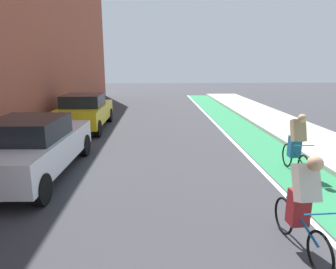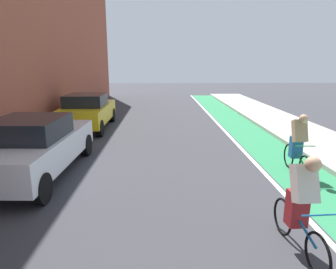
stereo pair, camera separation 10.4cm
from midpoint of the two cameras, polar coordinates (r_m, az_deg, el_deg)
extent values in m
plane|color=#38383D|center=(9.21, -0.52, -4.49)|extent=(71.26, 71.26, 0.00)
cube|color=#2D8451|center=(11.72, 17.00, -1.15)|extent=(1.60, 32.39, 0.00)
cube|color=white|center=(11.47, 12.73, -1.20)|extent=(0.12, 32.39, 0.00)
cube|color=#A8A59E|center=(12.53, 26.21, -0.72)|extent=(2.62, 32.39, 0.14)
cube|color=silver|center=(8.39, -23.61, -2.58)|extent=(1.94, 4.52, 0.70)
cube|color=black|center=(8.07, -24.61, 0.93)|extent=(1.65, 1.92, 0.55)
cylinder|color=black|center=(10.29, -23.94, -1.82)|extent=(0.24, 0.67, 0.66)
cylinder|color=black|center=(9.73, -15.02, -1.94)|extent=(0.24, 0.67, 0.66)
cylinder|color=black|center=(6.72, -22.53, -9.50)|extent=(0.24, 0.67, 0.66)
cube|color=yellow|center=(13.70, -14.81, 3.94)|extent=(1.81, 4.25, 0.70)
cube|color=black|center=(13.42, -15.16, 6.21)|extent=(1.59, 1.79, 0.55)
cylinder|color=black|center=(15.46, -16.39, 3.56)|extent=(0.22, 0.66, 0.66)
cylinder|color=black|center=(15.12, -10.37, 3.68)|extent=(0.22, 0.66, 0.66)
cylinder|color=black|center=(12.50, -19.98, 1.06)|extent=(0.22, 0.66, 0.66)
cylinder|color=black|center=(12.08, -12.60, 1.15)|extent=(0.22, 0.66, 0.66)
torus|color=black|center=(4.81, 27.13, -19.75)|extent=(0.07, 0.63, 0.62)
torus|color=black|center=(5.60, 21.44, -14.31)|extent=(0.07, 0.63, 0.62)
cylinder|color=#1966A5|center=(5.09, 24.27, -14.69)|extent=(0.09, 0.96, 0.33)
cylinder|color=#1966A5|center=(5.20, 23.38, -13.01)|extent=(0.04, 0.12, 0.55)
cylinder|color=#1966A5|center=(4.61, 27.36, -13.46)|extent=(0.48, 0.05, 0.02)
cube|color=maroon|center=(5.10, 23.87, -12.68)|extent=(0.29, 0.26, 0.56)
cube|color=beige|center=(4.83, 25.10, -8.37)|extent=(0.34, 0.42, 0.60)
sphere|color=tan|center=(4.59, 26.47, -5.10)|extent=(0.22, 0.22, 0.22)
torus|color=black|center=(8.08, 24.88, -5.92)|extent=(0.07, 0.66, 0.65)
torus|color=black|center=(9.00, 22.25, -3.76)|extent=(0.07, 0.66, 0.65)
cylinder|color=#338C3F|center=(8.47, 23.63, -3.37)|extent=(0.08, 0.96, 0.33)
cylinder|color=#338C3F|center=(8.62, 23.23, -2.51)|extent=(0.04, 0.12, 0.55)
cylinder|color=#338C3F|center=(8.00, 25.05, -2.01)|extent=(0.48, 0.04, 0.02)
cube|color=#1E598C|center=(8.53, 23.46, -2.20)|extent=(0.29, 0.25, 0.56)
cube|color=tan|center=(8.31, 24.09, 0.62)|extent=(0.34, 0.41, 0.60)
sphere|color=tan|center=(8.11, 24.73, 2.72)|extent=(0.22, 0.22, 0.22)
cube|color=tan|center=(8.42, 23.78, 0.94)|extent=(0.27, 0.28, 0.39)
camera|label=1|loc=(0.05, -89.56, 0.10)|focal=32.06mm
camera|label=2|loc=(0.05, 90.44, -0.10)|focal=32.06mm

